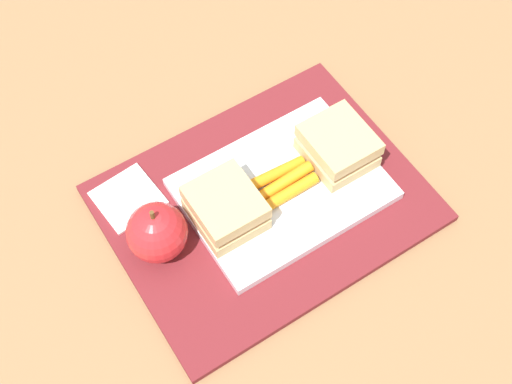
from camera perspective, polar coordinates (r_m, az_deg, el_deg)
ground_plane at (r=0.83m, az=0.73°, el=-1.09°), size 2.40×2.40×0.00m
lunchbag_mat at (r=0.82m, az=0.73°, el=-0.92°), size 0.36×0.28×0.01m
food_tray at (r=0.82m, az=2.20°, el=0.28°), size 0.23×0.17×0.01m
sandwich_half_left at (r=0.82m, az=6.78°, el=3.79°), size 0.07×0.08×0.04m
sandwich_half_right at (r=0.78m, az=-2.52°, el=-1.31°), size 0.07×0.08×0.04m
carrot_sticks_bundle at (r=0.81m, az=2.27°, el=0.78°), size 0.08×0.04×0.02m
apple at (r=0.77m, az=-8.18°, el=-3.32°), size 0.07×0.07×0.08m
paper_napkin at (r=0.83m, az=-10.51°, el=-0.49°), size 0.08×0.08×0.00m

